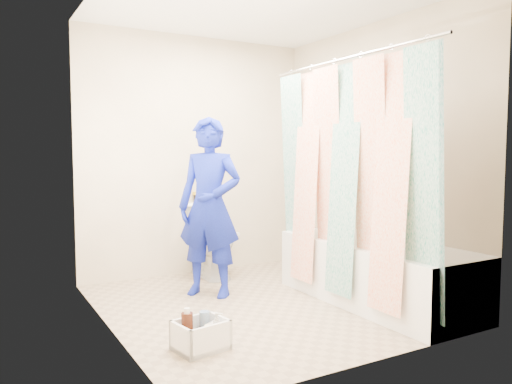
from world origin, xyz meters
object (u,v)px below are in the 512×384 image
toilet (210,239)px  cleaning_caddy (202,336)px  plumber (210,207)px  bathtub (376,270)px

toilet → cleaning_caddy: (-0.83, -1.70, -0.28)m
toilet → cleaning_caddy: toilet is taller
toilet → plumber: 0.80m
bathtub → plumber: plumber is taller
bathtub → toilet: toilet is taller
plumber → cleaning_caddy: bearing=-70.6°
toilet → plumber: plumber is taller
bathtub → cleaning_caddy: size_ratio=5.02×
toilet → cleaning_caddy: size_ratio=2.10×
plumber → bathtub: bearing=7.3°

